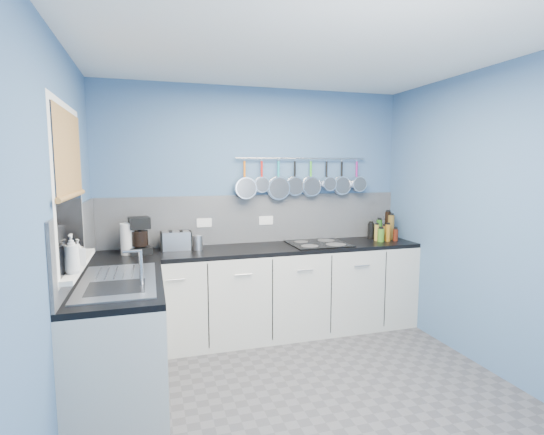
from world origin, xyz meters
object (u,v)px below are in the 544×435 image
paper_towel (128,239)px  canister (198,243)px  soap_bottle_a (72,254)px  hob (318,244)px  soap_bottle_b (78,252)px  toaster (176,241)px  coffee_maker (140,236)px

paper_towel → canister: paper_towel is taller
soap_bottle_a → hob: bearing=29.5°
soap_bottle_a → canister: (0.89, 1.26, -0.20)m
soap_bottle_a → paper_towel: soap_bottle_a is taller
soap_bottle_b → paper_towel: 1.05m
canister → hob: (1.22, -0.07, -0.06)m
soap_bottle_a → hob: size_ratio=0.41×
canister → soap_bottle_a: bearing=-125.1°
toaster → canister: 0.21m
coffee_maker → toaster: (0.33, 0.09, -0.08)m
paper_towel → toaster: 0.45m
hob → soap_bottle_b: bearing=-155.2°
coffee_maker → hob: 1.75m
soap_bottle_a → soap_bottle_b: size_ratio=1.39×
soap_bottle_a → canister: size_ratio=1.73×
coffee_maker → canister: 0.54m
soap_bottle_a → toaster: soap_bottle_a is taller
canister → hob: 1.22m
toaster → hob: (1.42, -0.13, -0.08)m
toaster → canister: bearing=-15.3°
toaster → hob: size_ratio=0.47×
paper_towel → hob: bearing=-1.2°
coffee_maker → toaster: 0.35m
paper_towel → toaster: paper_towel is taller
paper_towel → coffee_maker: 0.11m
coffee_maker → canister: size_ratio=2.42×
soap_bottle_a → canister: 1.55m
coffee_maker → soap_bottle_b: bearing=-119.7°
soap_bottle_a → canister: bearing=54.9°
toaster → hob: 1.43m
soap_bottle_a → coffee_maker: size_ratio=0.71×
soap_bottle_b → paper_towel: (0.25, 1.01, -0.09)m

